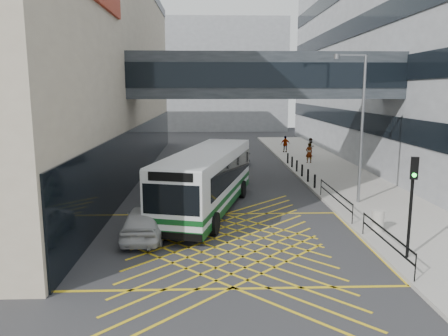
{
  "coord_description": "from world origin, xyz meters",
  "views": [
    {
      "loc": [
        -0.78,
        -18.12,
        6.52
      ],
      "look_at": [
        0.0,
        4.0,
        2.6
      ],
      "focal_mm": 35.0,
      "sensor_mm": 36.0,
      "label": 1
    }
  ],
  "objects": [
    {
      "name": "pedestrian_c",
      "position": [
        7.25,
        27.06,
        1.01
      ],
      "size": [
        1.03,
        0.54,
        1.7
      ],
      "primitive_type": "imported",
      "rotation": [
        0.0,
        0.0,
        3.2
      ],
      "color": "gray",
      "rests_on": "pavement"
    },
    {
      "name": "skybridge",
      "position": [
        3.0,
        12.0,
        7.5
      ],
      "size": [
        20.0,
        4.1,
        3.0
      ],
      "color": "#2D3237",
      "rests_on": "ground"
    },
    {
      "name": "pavement",
      "position": [
        9.0,
        15.0,
        0.08
      ],
      "size": [
        6.0,
        54.0,
        0.16
      ],
      "primitive_type": "cube",
      "color": "#AAA59C",
      "rests_on": "ground"
    },
    {
      "name": "building_far",
      "position": [
        -2.0,
        60.0,
        9.0
      ],
      "size": [
        28.0,
        16.0,
        18.0
      ],
      "primitive_type": "cube",
      "color": "gray",
      "rests_on": "ground"
    },
    {
      "name": "bollards",
      "position": [
        6.25,
        15.0,
        0.61
      ],
      "size": [
        0.14,
        10.14,
        0.9
      ],
      "color": "black",
      "rests_on": "pavement"
    },
    {
      "name": "bus",
      "position": [
        -0.85,
        5.25,
        1.79
      ],
      "size": [
        5.61,
        12.2,
        3.34
      ],
      "rotation": [
        0.0,
        0.0,
        -0.25
      ],
      "color": "silver",
      "rests_on": "ground"
    },
    {
      "name": "ground",
      "position": [
        0.0,
        0.0,
        0.0
      ],
      "size": [
        120.0,
        120.0,
        0.0
      ],
      "primitive_type": "plane",
      "color": "#333335"
    },
    {
      "name": "pedestrian_b",
      "position": [
        9.26,
        24.13,
        1.05
      ],
      "size": [
        1.01,
        0.9,
        1.78
      ],
      "primitive_type": "imported",
      "rotation": [
        0.0,
        0.0,
        0.57
      ],
      "color": "gray",
      "rests_on": "pavement"
    },
    {
      "name": "pedestrian_a",
      "position": [
        8.19,
        20.23,
        1.04
      ],
      "size": [
        0.78,
        0.62,
        1.76
      ],
      "primitive_type": "imported",
      "rotation": [
        0.0,
        0.0,
        3.32
      ],
      "color": "gray",
      "rests_on": "pavement"
    },
    {
      "name": "car_white",
      "position": [
        -3.63,
        0.84,
        0.77
      ],
      "size": [
        2.03,
        4.84,
        1.53
      ],
      "primitive_type": "imported",
      "rotation": [
        0.0,
        0.0,
        3.13
      ],
      "color": "#B8B8BA",
      "rests_on": "ground"
    },
    {
      "name": "traffic_light",
      "position": [
        6.85,
        -2.42,
        2.74
      ],
      "size": [
        0.32,
        0.47,
        3.97
      ],
      "rotation": [
        0.0,
        0.0,
        -0.33
      ],
      "color": "black",
      "rests_on": "pavement"
    },
    {
      "name": "box_junction",
      "position": [
        0.0,
        0.0,
        0.0
      ],
      "size": [
        12.0,
        9.0,
        0.01
      ],
      "color": "gold",
      "rests_on": "ground"
    },
    {
      "name": "car_dark",
      "position": [
        -0.48,
        9.85,
        0.76
      ],
      "size": [
        3.65,
        5.2,
        1.52
      ],
      "primitive_type": "imported",
      "rotation": [
        0.0,
        0.0,
        2.74
      ],
      "color": "black",
      "rests_on": "ground"
    },
    {
      "name": "street_lamp",
      "position": [
        7.67,
        6.15,
        4.91
      ],
      "size": [
        1.9,
        0.36,
        8.34
      ],
      "rotation": [
        0.0,
        0.0,
        0.07
      ],
      "color": "slate",
      "rests_on": "pavement"
    },
    {
      "name": "litter_bin",
      "position": [
        6.99,
        0.95,
        0.64
      ],
      "size": [
        0.56,
        0.56,
        0.96
      ],
      "primitive_type": "cylinder",
      "color": "#ADA89E",
      "rests_on": "pavement"
    },
    {
      "name": "car_silver",
      "position": [
        1.76,
        21.44,
        0.66
      ],
      "size": [
        2.49,
        4.47,
        1.31
      ],
      "primitive_type": "imported",
      "rotation": [
        0.0,
        0.0,
        3.32
      ],
      "color": "#979A9F",
      "rests_on": "ground"
    },
    {
      "name": "kerb_railings",
      "position": [
        6.15,
        1.78,
        0.88
      ],
      "size": [
        0.05,
        12.54,
        1.0
      ],
      "color": "black",
      "rests_on": "pavement"
    }
  ]
}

